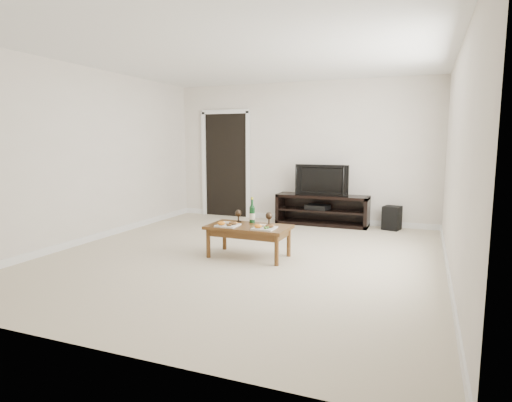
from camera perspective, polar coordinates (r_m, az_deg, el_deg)
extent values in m
plane|color=beige|center=(5.73, -1.70, -7.37)|extent=(5.50, 5.50, 0.00)
cube|color=silver|center=(8.14, 6.03, 6.44)|extent=(5.00, 0.04, 2.60)
cube|color=white|center=(5.63, -1.81, 19.29)|extent=(5.00, 5.50, 0.04)
cube|color=black|center=(8.67, -4.01, 4.74)|extent=(0.90, 0.02, 2.05)
cube|color=black|center=(7.85, 8.80, -1.18)|extent=(1.65, 0.45, 0.55)
imported|color=black|center=(7.79, 8.89, 2.82)|extent=(0.96, 0.13, 0.55)
cube|color=black|center=(7.85, 8.22, -0.80)|extent=(0.44, 0.36, 0.08)
cube|color=black|center=(7.72, 17.66, -2.17)|extent=(0.33, 0.33, 0.41)
cube|color=brown|center=(5.64, -0.98, -5.40)|extent=(1.09, 0.61, 0.42)
cube|color=white|center=(5.59, -3.78, -3.00)|extent=(0.27, 0.27, 0.07)
cube|color=white|center=(5.39, 1.12, -3.39)|extent=(0.27, 0.27, 0.07)
cylinder|color=#103D1B|center=(5.78, -0.52, -1.19)|extent=(0.07, 0.07, 0.35)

